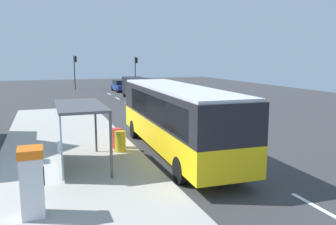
{
  "coord_description": "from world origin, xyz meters",
  "views": [
    {
      "loc": [
        -7.41,
        -13.81,
        4.53
      ],
      "look_at": [
        -1.0,
        3.96,
        1.5
      ],
      "focal_mm": 36.94,
      "sensor_mm": 36.0,
      "label": 1
    }
  ],
  "objects_px": {
    "recycling_bin_yellow": "(120,141)",
    "traffic_light_near_side": "(136,67)",
    "traffic_light_far_side": "(75,67)",
    "white_van": "(136,86)",
    "sedan_near": "(121,85)",
    "bus_shelter": "(72,119)",
    "bus": "(175,116)",
    "recycling_bin_red": "(117,138)",
    "ticket_machine": "(32,182)"
  },
  "relations": [
    {
      "from": "recycling_bin_yellow",
      "to": "bus_shelter",
      "type": "height_order",
      "value": "bus_shelter"
    },
    {
      "from": "bus",
      "to": "bus_shelter",
      "type": "xyz_separation_m",
      "value": [
        -4.7,
        -0.86,
        0.25
      ]
    },
    {
      "from": "traffic_light_far_side",
      "to": "bus_shelter",
      "type": "xyz_separation_m",
      "value": [
        -3.31,
        -36.57,
        -1.08
      ]
    },
    {
      "from": "sedan_near",
      "to": "traffic_light_far_side",
      "type": "xyz_separation_m",
      "value": [
        -5.4,
        4.85,
        2.39
      ]
    },
    {
      "from": "recycling_bin_yellow",
      "to": "bus_shelter",
      "type": "distance_m",
      "value": 3.07
    },
    {
      "from": "white_van",
      "to": "sedan_near",
      "type": "height_order",
      "value": "white_van"
    },
    {
      "from": "ticket_machine",
      "to": "recycling_bin_yellow",
      "type": "distance_m",
      "value": 6.84
    },
    {
      "from": "ticket_machine",
      "to": "recycling_bin_yellow",
      "type": "xyz_separation_m",
      "value": [
        3.65,
        5.76,
        -0.52
      ]
    },
    {
      "from": "bus",
      "to": "recycling_bin_red",
      "type": "distance_m",
      "value": 3.09
    },
    {
      "from": "ticket_machine",
      "to": "traffic_light_near_side",
      "type": "distance_m",
      "value": 42.18
    },
    {
      "from": "ticket_machine",
      "to": "bus_shelter",
      "type": "xyz_separation_m",
      "value": [
        1.44,
        4.2,
        0.93
      ]
    },
    {
      "from": "recycling_bin_red",
      "to": "traffic_light_far_side",
      "type": "distance_m",
      "value": 34.42
    },
    {
      "from": "ticket_machine",
      "to": "bus_shelter",
      "type": "relative_size",
      "value": 0.48
    },
    {
      "from": "recycling_bin_red",
      "to": "traffic_light_near_side",
      "type": "distance_m",
      "value": 34.97
    },
    {
      "from": "bus",
      "to": "bus_shelter",
      "type": "bearing_deg",
      "value": -169.58
    },
    {
      "from": "sedan_near",
      "to": "bus_shelter",
      "type": "relative_size",
      "value": 1.11
    },
    {
      "from": "white_van",
      "to": "sedan_near",
      "type": "relative_size",
      "value": 1.17
    },
    {
      "from": "recycling_bin_yellow",
      "to": "bus_shelter",
      "type": "xyz_separation_m",
      "value": [
        -2.21,
        -1.56,
        1.44
      ]
    },
    {
      "from": "traffic_light_near_side",
      "to": "recycling_bin_red",
      "type": "bearing_deg",
      "value": -106.15
    },
    {
      "from": "recycling_bin_yellow",
      "to": "bus",
      "type": "bearing_deg",
      "value": -15.67
    },
    {
      "from": "recycling_bin_red",
      "to": "bus_shelter",
      "type": "distance_m",
      "value": 3.48
    },
    {
      "from": "recycling_bin_yellow",
      "to": "recycling_bin_red",
      "type": "distance_m",
      "value": 0.7
    },
    {
      "from": "sedan_near",
      "to": "bus_shelter",
      "type": "distance_m",
      "value": 32.92
    },
    {
      "from": "white_van",
      "to": "sedan_near",
      "type": "xyz_separation_m",
      "value": [
        0.1,
        8.59,
        -0.55
      ]
    },
    {
      "from": "bus",
      "to": "traffic_light_near_side",
      "type": "relative_size",
      "value": 2.41
    },
    {
      "from": "traffic_light_near_side",
      "to": "traffic_light_far_side",
      "type": "distance_m",
      "value": 8.64
    },
    {
      "from": "bus_shelter",
      "to": "recycling_bin_red",
      "type": "bearing_deg",
      "value": 45.64
    },
    {
      "from": "ticket_machine",
      "to": "traffic_light_near_side",
      "type": "height_order",
      "value": "traffic_light_near_side"
    },
    {
      "from": "white_van",
      "to": "ticket_machine",
      "type": "xyz_separation_m",
      "value": [
        -10.05,
        -27.32,
        -0.17
      ]
    },
    {
      "from": "recycling_bin_red",
      "to": "traffic_light_far_side",
      "type": "xyz_separation_m",
      "value": [
        1.1,
        34.31,
        2.53
      ]
    },
    {
      "from": "ticket_machine",
      "to": "traffic_light_far_side",
      "type": "bearing_deg",
      "value": 83.35
    },
    {
      "from": "sedan_near",
      "to": "traffic_light_near_side",
      "type": "xyz_separation_m",
      "value": [
        3.21,
        4.05,
        2.28
      ]
    },
    {
      "from": "traffic_light_near_side",
      "to": "bus_shelter",
      "type": "height_order",
      "value": "traffic_light_near_side"
    },
    {
      "from": "bus",
      "to": "sedan_near",
      "type": "xyz_separation_m",
      "value": [
        4.01,
        30.86,
        -1.05
      ]
    },
    {
      "from": "sedan_near",
      "to": "ticket_machine",
      "type": "relative_size",
      "value": 2.3
    },
    {
      "from": "sedan_near",
      "to": "recycling_bin_red",
      "type": "distance_m",
      "value": 30.17
    },
    {
      "from": "ticket_machine",
      "to": "recycling_bin_red",
      "type": "xyz_separation_m",
      "value": [
        3.65,
        6.46,
        -0.52
      ]
    },
    {
      "from": "recycling_bin_yellow",
      "to": "recycling_bin_red",
      "type": "bearing_deg",
      "value": 90.0
    },
    {
      "from": "bus",
      "to": "white_van",
      "type": "distance_m",
      "value": 22.61
    },
    {
      "from": "sedan_near",
      "to": "recycling_bin_red",
      "type": "height_order",
      "value": "sedan_near"
    },
    {
      "from": "traffic_light_far_side",
      "to": "sedan_near",
      "type": "bearing_deg",
      "value": -41.96
    },
    {
      "from": "ticket_machine",
      "to": "traffic_light_far_side",
      "type": "distance_m",
      "value": 41.09
    },
    {
      "from": "recycling_bin_yellow",
      "to": "traffic_light_far_side",
      "type": "bearing_deg",
      "value": 88.2
    },
    {
      "from": "white_van",
      "to": "traffic_light_far_side",
      "type": "height_order",
      "value": "traffic_light_far_side"
    },
    {
      "from": "traffic_light_near_side",
      "to": "recycling_bin_yellow",
      "type": "bearing_deg",
      "value": -105.84
    },
    {
      "from": "recycling_bin_yellow",
      "to": "traffic_light_near_side",
      "type": "relative_size",
      "value": 0.21
    },
    {
      "from": "sedan_near",
      "to": "ticket_machine",
      "type": "height_order",
      "value": "ticket_machine"
    },
    {
      "from": "sedan_near",
      "to": "recycling_bin_yellow",
      "type": "bearing_deg",
      "value": -102.16
    },
    {
      "from": "traffic_light_far_side",
      "to": "bus_shelter",
      "type": "relative_size",
      "value": 1.19
    },
    {
      "from": "recycling_bin_yellow",
      "to": "traffic_light_far_side",
      "type": "height_order",
      "value": "traffic_light_far_side"
    }
  ]
}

